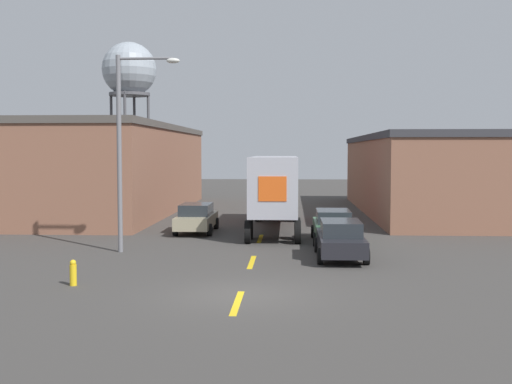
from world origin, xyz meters
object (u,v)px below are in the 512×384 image
street_lamp (126,139)px  fire_hydrant (73,273)px  semi_truck (275,186)px  parked_car_right_mid (333,225)px  parked_car_right_near (340,239)px  water_tower (129,71)px  parked_car_left_far (197,217)px

street_lamp → fire_hydrant: (0.01, -6.84, -4.39)m
semi_truck → parked_car_right_mid: 5.64m
semi_truck → parked_car_right_near: size_ratio=2.60×
parked_car_right_mid → street_lamp: bearing=-158.4°
street_lamp → fire_hydrant: size_ratio=9.96×
parked_car_right_mid → water_tower: bearing=118.1°
semi_truck → parked_car_right_mid: bearing=-58.6°
fire_hydrant → parked_car_right_near: bearing=32.9°
street_lamp → parked_car_right_near: bearing=-7.0°
fire_hydrant → parked_car_right_mid: bearing=49.4°
parked_car_left_far → parked_car_right_mid: same height
parked_car_right_mid → parked_car_right_near: same height
fire_hydrant → semi_truck: bearing=68.0°
street_lamp → water_tower: bearing=104.0°
fire_hydrant → street_lamp: bearing=90.1°
semi_truck → water_tower: bearing=117.2°
parked_car_right_near → street_lamp: size_ratio=0.58×
water_tower → street_lamp: water_tower is taller
semi_truck → parked_car_right_near: bearing=-73.2°
water_tower → fire_hydrant: water_tower is taller
street_lamp → fire_hydrant: street_lamp is taller
parked_car_right_mid → water_tower: water_tower is taller
semi_truck → parked_car_right_mid: (2.85, -4.60, -1.62)m
parked_car_right_mid → parked_car_right_near: size_ratio=1.00×
semi_truck → street_lamp: (-6.04, -8.12, 2.40)m
parked_car_left_far → fire_hydrant: size_ratio=5.72×
water_tower → fire_hydrant: size_ratio=18.37×
parked_car_right_near → water_tower: size_ratio=0.31×
semi_truck → fire_hydrant: size_ratio=14.89×
semi_truck → parked_car_left_far: size_ratio=2.60×
water_tower → parked_car_left_far: bearing=-69.8°
semi_truck → parked_car_left_far: (-4.11, -1.33, -1.62)m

